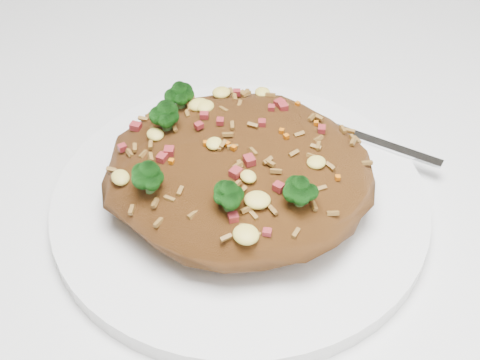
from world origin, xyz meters
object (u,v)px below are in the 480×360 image
(dining_table, at_px, (212,325))
(fried_rice, at_px, (239,164))
(plate, at_px, (240,202))
(fork, at_px, (352,134))

(dining_table, xyz_separation_m, fried_rice, (0.02, 0.04, 0.14))
(dining_table, relative_size, fried_rice, 6.39)
(plate, relative_size, fork, 1.75)
(dining_table, height_order, fork, fork)
(plate, xyz_separation_m, fried_rice, (-0.00, -0.00, 0.04))
(plate, bearing_deg, fork, 43.36)
(fried_rice, relative_size, fork, 1.21)
(dining_table, relative_size, fork, 7.75)
(fried_rice, height_order, fork, fried_rice)
(dining_table, bearing_deg, plate, 67.82)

